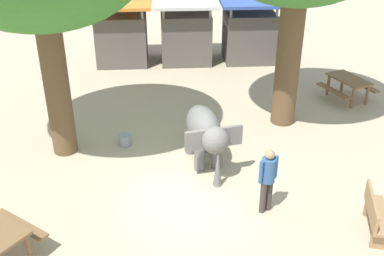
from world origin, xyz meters
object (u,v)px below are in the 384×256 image
(elephant, at_px, (206,132))
(picnic_table_near, at_px, (348,84))
(person_handler, at_px, (268,176))
(market_stall_white, at_px, (186,34))
(market_stall_blue, at_px, (249,33))
(feed_bucket, at_px, (125,140))
(wooden_bench, at_px, (375,214))
(market_stall_orange, at_px, (122,35))

(elephant, relative_size, picnic_table_near, 1.13)
(elephant, relative_size, person_handler, 1.36)
(market_stall_white, xyz_separation_m, market_stall_blue, (2.60, 0.00, 0.00))
(feed_bucket, bearing_deg, elephant, -27.61)
(person_handler, xyz_separation_m, market_stall_white, (-1.27, 10.09, 0.19))
(person_handler, height_order, feed_bucket, person_handler)
(wooden_bench, bearing_deg, feed_bucket, -111.65)
(market_stall_blue, bearing_deg, wooden_bench, -85.60)
(wooden_bench, xyz_separation_m, picnic_table_near, (1.87, 6.73, 0.12))
(wooden_bench, distance_m, market_stall_white, 11.50)
(market_stall_white, distance_m, feed_bucket, 7.25)
(picnic_table_near, xyz_separation_m, market_stall_blue, (-2.71, 4.23, 0.55))
(wooden_bench, xyz_separation_m, market_stall_blue, (-0.84, 10.96, 0.67))
(wooden_bench, relative_size, market_stall_blue, 0.58)
(wooden_bench, bearing_deg, picnic_table_near, 179.16)
(picnic_table_near, relative_size, market_stall_blue, 0.77)
(wooden_bench, relative_size, market_stall_orange, 0.58)
(picnic_table_near, bearing_deg, feed_bucket, 87.48)
(elephant, xyz_separation_m, picnic_table_near, (5.23, 3.79, -0.38))
(elephant, distance_m, feed_bucket, 2.61)
(person_handler, bearing_deg, market_stall_white, -21.18)
(market_stall_white, bearing_deg, market_stall_blue, 0.00)
(person_handler, xyz_separation_m, feed_bucket, (-3.39, 3.23, -0.79))
(market_stall_orange, bearing_deg, elephant, -71.51)
(person_handler, height_order, market_stall_blue, market_stall_blue)
(market_stall_white, bearing_deg, elephant, -89.42)
(market_stall_white, bearing_deg, picnic_table_near, -38.52)
(picnic_table_near, bearing_deg, wooden_bench, 142.42)
(market_stall_blue, relative_size, feed_bucket, 7.00)
(picnic_table_near, xyz_separation_m, market_stall_white, (-5.31, 4.23, 0.55))
(picnic_table_near, height_order, feed_bucket, picnic_table_near)
(market_stall_orange, relative_size, feed_bucket, 7.00)
(picnic_table_near, bearing_deg, market_stall_orange, 39.82)
(person_handler, bearing_deg, wooden_bench, -140.14)
(feed_bucket, bearing_deg, wooden_bench, -36.33)
(wooden_bench, xyz_separation_m, feed_bucket, (-5.56, 4.09, -0.31))
(market_stall_white, height_order, market_stall_blue, same)
(elephant, height_order, picnic_table_near, elephant)
(person_handler, bearing_deg, market_stall_blue, -35.86)
(picnic_table_near, relative_size, feed_bucket, 5.41)
(person_handler, height_order, market_stall_white, market_stall_white)
(feed_bucket, bearing_deg, picnic_table_near, 19.54)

